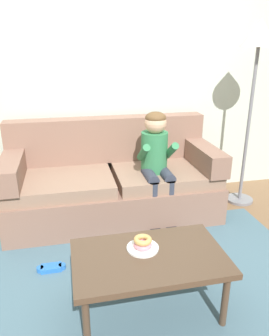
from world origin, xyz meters
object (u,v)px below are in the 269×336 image
at_px(toy_controller, 51,268).
at_px(donut, 143,245).
at_px(person_child, 156,157).
at_px(floor_lamp, 258,53).
at_px(coffee_table, 149,261).
at_px(couch, 112,183).

bearing_deg(toy_controller, donut, -11.85).
bearing_deg(donut, person_child, 70.04).
distance_m(person_child, toy_controller, 1.37).
height_order(person_child, floor_lamp, floor_lamp).
relative_size(coffee_table, donut, 8.11).
xyz_separation_m(coffee_table, floor_lamp, (1.45, 1.39, 1.23)).
height_order(couch, coffee_table, couch).
height_order(toy_controller, floor_lamp, floor_lamp).
relative_size(couch, donut, 17.50).
height_order(donut, floor_lamp, floor_lamp).
distance_m(toy_controller, floor_lamp, 2.77).
bearing_deg(couch, toy_controller, -126.41).
distance_m(couch, floor_lamp, 1.94).
relative_size(couch, person_child, 1.91).
height_order(person_child, donut, person_child).
distance_m(couch, toy_controller, 1.10).
xyz_separation_m(person_child, donut, (-0.40, -1.11, -0.21)).
bearing_deg(toy_controller, person_child, 56.91).
bearing_deg(coffee_table, person_child, 72.32).
height_order(couch, floor_lamp, floor_lamp).
bearing_deg(couch, floor_lamp, -0.49).
xyz_separation_m(donut, toy_controller, (-0.63, 0.47, -0.44)).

